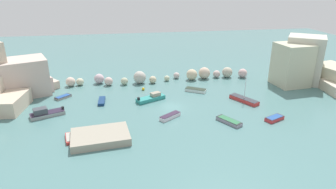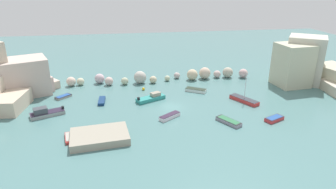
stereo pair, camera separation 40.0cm
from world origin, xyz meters
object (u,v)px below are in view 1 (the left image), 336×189
Objects in this scene: moored_boat_5 at (170,116)px; channel_buoy at (143,89)px; moored_boat_2 at (274,118)px; moored_boat_1 at (151,98)px; moored_boat_3 at (45,113)px; moored_boat_8 at (196,90)px; moored_boat_9 at (229,121)px; moored_boat_4 at (63,97)px; moored_boat_6 at (70,138)px; stone_dock at (100,137)px; moored_boat_0 at (244,100)px; moored_boat_7 at (102,101)px.

channel_buoy is at bearing 67.24° from moored_boat_5.
moored_boat_2 is at bearing -48.03° from moored_boat_5.
moored_boat_1 is 18.60m from moored_boat_3.
moored_boat_9 is (1.64, -14.58, -0.01)m from moored_boat_8.
moored_boat_6 reaches higher than moored_boat_4.
moored_boat_4 is (-16.64, 3.94, -0.24)m from moored_boat_1.
stone_dock is at bearing 67.93° from moored_boat_6.
channel_buoy is 0.14× the size of moored_boat_8.
channel_buoy is at bearing 74.53° from moored_boat_1.
moored_boat_0 is at bearing 96.21° from moored_boat_6.
moored_boat_4 is 0.82× the size of moored_boat_5.
moored_boat_4 is at bearing 131.70° from moored_boat_2.
channel_buoy is at bearing 114.25° from moored_boat_2.
moored_boat_6 is at bearing 168.80° from stone_dock.
moored_boat_4 is 0.83× the size of moored_boat_7.
moored_boat_3 is (-9.35, 9.54, 0.02)m from stone_dock.
channel_buoy is 0.10× the size of moored_boat_1.
moored_boat_5 reaches higher than moored_boat_6.
moored_boat_9 is (11.06, -11.43, -0.16)m from moored_boat_1.
moored_boat_0 reaches higher than moored_boat_9.
moored_boat_6 is 0.74× the size of moored_boat_9.
moored_boat_3 is 1.30× the size of moored_boat_9.
moored_boat_6 is at bearing 160.90° from moored_boat_5.
moored_boat_5 is (10.96, 5.42, -0.22)m from stone_dock.
moored_boat_6 is at bearing 165.45° from moored_boat_7.
stone_dock is 13.50× the size of channel_buoy.
moored_boat_0 is 1.78× the size of moored_boat_6.
moored_boat_9 is (-7.61, 0.28, 0.00)m from moored_boat_2.
moored_boat_6 is at bearing -117.49° from moored_boat_9.
moored_boat_7 is (-11.36, 8.66, -0.07)m from moored_boat_5.
channel_buoy is 0.10× the size of moored_boat_0.
channel_buoy is 19.66m from moored_boat_3.
channel_buoy is 0.10× the size of moored_boat_3.
moored_boat_0 is 1.02× the size of moored_boat_3.
moored_boat_2 is 1.08× the size of moored_boat_6.
moored_boat_0 reaches higher than channel_buoy.
stone_dock is at bearing 69.81° from moored_boat_4.
moored_boat_7 is at bearing -140.18° from moored_boat_8.
moored_boat_2 is 0.81× the size of moored_boat_8.
moored_boat_7 is (7.42, -3.42, 0.03)m from moored_boat_4.
moored_boat_1 is 1.76× the size of moored_boat_6.
moored_boat_3 is (-18.16, -4.01, 0.10)m from moored_boat_1.
moored_boat_3 is 1.83× the size of moored_boat_4.
moored_boat_8 reaches higher than moored_boat_6.
channel_buoy is at bearing 135.84° from moored_boat_6.
moored_boat_4 is 8.17m from moored_boat_7.
moored_boat_0 is at bearing 112.87° from moored_boat_9.
moored_boat_3 is 28.49m from moored_boat_8.
moored_boat_6 is (-12.04, -18.35, -0.05)m from channel_buoy.
moored_boat_8 reaches higher than channel_buoy.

